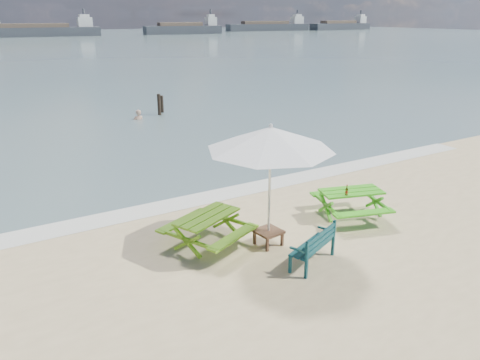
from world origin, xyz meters
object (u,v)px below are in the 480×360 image
picnic_table_right (350,205)px  side_table (268,237)px  picnic_table_left (208,231)px  beer_bottle (347,192)px  park_bench (312,253)px  swimmer (139,125)px  patio_umbrella (271,139)px

picnic_table_right → side_table: bearing=-176.3°
picnic_table_left → beer_bottle: beer_bottle is taller
park_bench → swimmer: park_bench is taller
picnic_table_right → beer_bottle: 0.61m
picnic_table_left → swimmer: picnic_table_left is taller
side_table → swimmer: swimmer is taller
park_bench → swimmer: (1.76, 15.83, -0.54)m
picnic_table_right → patio_umbrella: (-2.69, -0.17, 2.16)m
picnic_table_right → beer_bottle: size_ratio=7.93×
picnic_table_right → picnic_table_left: bearing=172.6°
picnic_table_left → park_bench: 2.41m
patio_umbrella → park_bench: bearing=-75.4°
park_bench → swimmer: bearing=83.7°
picnic_table_right → swimmer: bearing=92.5°
picnic_table_left → patio_umbrella: patio_umbrella is taller
picnic_table_left → beer_bottle: size_ratio=8.32×
beer_bottle → side_table: bearing=-179.9°
swimmer → picnic_table_right: bearing=-87.5°
picnic_table_left → beer_bottle: (3.56, -0.67, 0.48)m
picnic_table_right → side_table: (-2.69, -0.17, -0.17)m
park_bench → side_table: size_ratio=2.18×
patio_umbrella → beer_bottle: patio_umbrella is taller
picnic_table_left → park_bench: park_bench is taller
side_table → swimmer: size_ratio=0.39×
picnic_table_left → patio_umbrella: bearing=-29.1°
picnic_table_right → swimmer: size_ratio=1.35×
side_table → beer_bottle: beer_bottle is taller
beer_bottle → picnic_table_left: bearing=169.3°
side_table → picnic_table_right: bearing=3.7°
patio_umbrella → beer_bottle: size_ratio=11.54×
patio_umbrella → beer_bottle: (2.35, 0.00, -1.68)m
swimmer → park_bench: bearing=-96.3°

